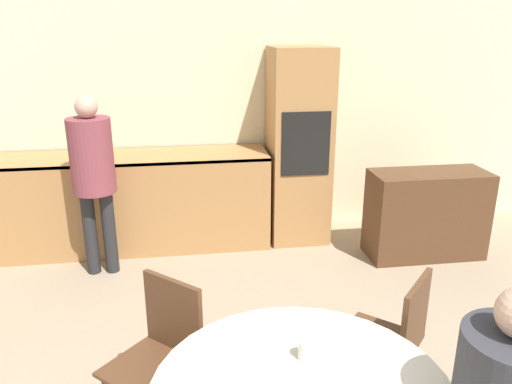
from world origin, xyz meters
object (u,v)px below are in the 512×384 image
at_px(chair_far_left, 162,351).
at_px(chair_far_right, 393,339).
at_px(person_standing, 93,168).
at_px(sideboard, 426,214).
at_px(oven_unit, 298,147).
at_px(cup, 306,350).

relative_size(chair_far_left, chair_far_right, 1.00).
bearing_deg(person_standing, sideboard, -1.56).
distance_m(sideboard, person_standing, 3.03).
xyz_separation_m(oven_unit, chair_far_left, (-1.28, -2.46, -0.45)).
bearing_deg(sideboard, cup, -126.88).
bearing_deg(cup, sideboard, 53.12).
relative_size(oven_unit, person_standing, 1.22).
height_order(oven_unit, cup, oven_unit).
distance_m(oven_unit, person_standing, 1.95).
bearing_deg(oven_unit, person_standing, -164.35).
distance_m(person_standing, cup, 2.70).
height_order(sideboard, person_standing, person_standing).
distance_m(sideboard, chair_far_right, 2.24).
distance_m(oven_unit, chair_far_left, 2.81).
height_order(chair_far_left, chair_far_right, same).
bearing_deg(cup, person_standing, 117.36).
bearing_deg(chair_far_left, sideboard, 80.74).
distance_m(oven_unit, cup, 3.00).
bearing_deg(cup, chair_far_right, 33.85).
distance_m(sideboard, chair_far_left, 3.02).
bearing_deg(person_standing, oven_unit, 15.65).
xyz_separation_m(oven_unit, chair_far_right, (-0.05, -2.53, -0.45)).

